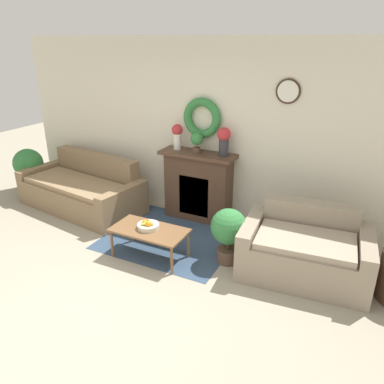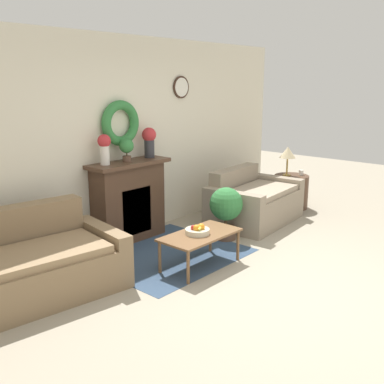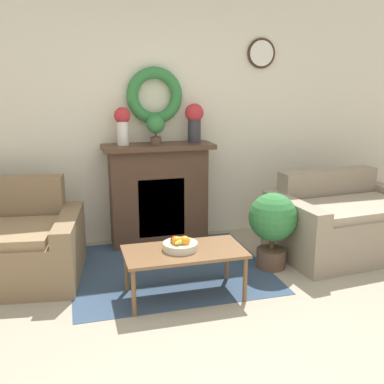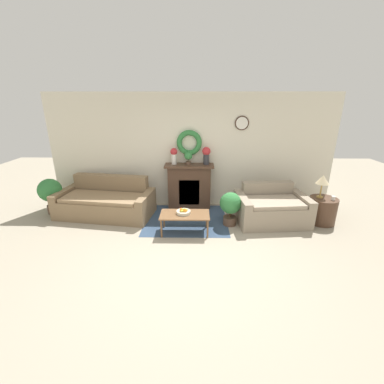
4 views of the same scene
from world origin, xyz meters
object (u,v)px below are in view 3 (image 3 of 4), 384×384
at_px(loveseat_right, 346,223).
at_px(potted_plant_on_mantel, 156,126).
at_px(vase_on_mantel_left, 122,123).
at_px(coffee_table, 184,255).
at_px(potted_plant_floor_by_loveseat, 273,223).
at_px(fireplace, 159,194).
at_px(vase_on_mantel_right, 194,120).
at_px(fruit_bowl, 180,245).

bearing_deg(loveseat_right, potted_plant_on_mantel, 151.72).
bearing_deg(potted_plant_on_mantel, vase_on_mantel_left, 176.61).
xyz_separation_m(coffee_table, potted_plant_on_mantel, (0.04, 1.30, 0.91)).
height_order(loveseat_right, coffee_table, loveseat_right).
bearing_deg(potted_plant_floor_by_loveseat, fireplace, 132.59).
height_order(coffee_table, vase_on_mantel_right, vase_on_mantel_right).
relative_size(fireplace, loveseat_right, 0.75).
xyz_separation_m(coffee_table, vase_on_mantel_right, (0.46, 1.32, 0.96)).
bearing_deg(fireplace, loveseat_right, -23.79).
xyz_separation_m(loveseat_right, coffee_table, (-1.86, -0.52, 0.05)).
distance_m(potted_plant_on_mantel, potted_plant_floor_by_loveseat, 1.55).
bearing_deg(loveseat_right, vase_on_mantel_right, 145.17).
bearing_deg(potted_plant_on_mantel, fireplace, 35.47).
bearing_deg(loveseat_right, fireplace, 151.10).
relative_size(fruit_bowl, vase_on_mantel_left, 0.74).
xyz_separation_m(fruit_bowl, potted_plant_floor_by_loveseat, (0.97, 0.34, -0.00)).
xyz_separation_m(loveseat_right, vase_on_mantel_right, (-1.40, 0.80, 1.02)).
distance_m(fireplace, vase_on_mantel_left, 0.84).
height_order(coffee_table, potted_plant_floor_by_loveseat, potted_plant_floor_by_loveseat).
relative_size(loveseat_right, potted_plant_on_mantel, 5.14).
bearing_deg(coffee_table, potted_plant_on_mantel, 88.42).
relative_size(vase_on_mantel_right, potted_plant_on_mantel, 1.36).
bearing_deg(fireplace, potted_plant_floor_by_loveseat, -47.41).
xyz_separation_m(loveseat_right, potted_plant_on_mantel, (-1.82, 0.78, 0.96)).
height_order(fireplace, coffee_table, fireplace).
distance_m(fireplace, fruit_bowl, 1.31).
relative_size(fruit_bowl, vase_on_mantel_right, 0.69).
bearing_deg(loveseat_right, vase_on_mantel_left, 154.57).
xyz_separation_m(coffee_table, fruit_bowl, (-0.03, 0.02, 0.08)).
distance_m(vase_on_mantel_right, potted_plant_on_mantel, 0.42).
bearing_deg(coffee_table, vase_on_mantel_right, 70.96).
bearing_deg(fruit_bowl, potted_plant_floor_by_loveseat, 19.09).
bearing_deg(potted_plant_floor_by_loveseat, vase_on_mantel_left, 142.07).
distance_m(loveseat_right, coffee_table, 1.93).
height_order(fireplace, loveseat_right, fireplace).
distance_m(coffee_table, fruit_bowl, 0.09).
relative_size(loveseat_right, coffee_table, 1.60).
relative_size(fireplace, potted_plant_on_mantel, 3.84).
bearing_deg(fruit_bowl, fireplace, 86.31).
height_order(loveseat_right, potted_plant_on_mantel, potted_plant_on_mantel).
relative_size(loveseat_right, potted_plant_floor_by_loveseat, 2.14).
bearing_deg(vase_on_mantel_left, vase_on_mantel_right, -0.00).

